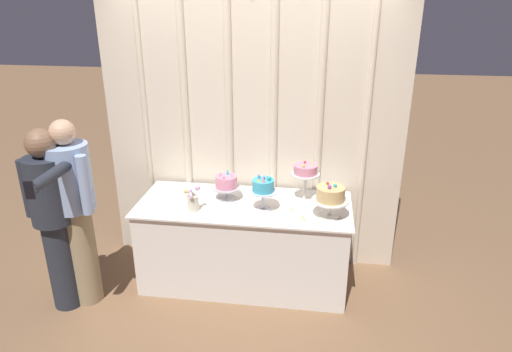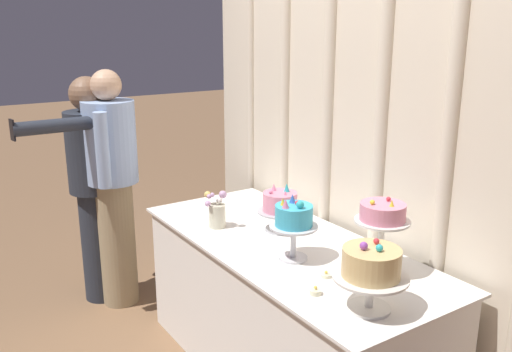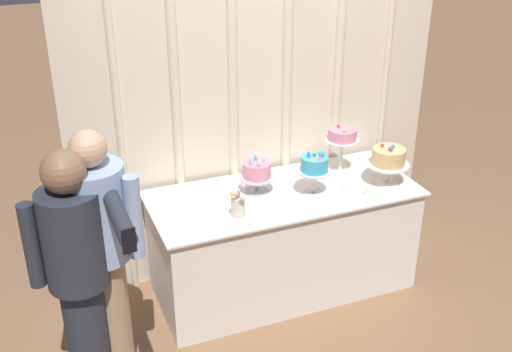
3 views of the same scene
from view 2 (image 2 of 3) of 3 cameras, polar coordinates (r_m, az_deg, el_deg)
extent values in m
cube|color=beige|center=(2.93, 10.57, 7.10)|extent=(2.72, 0.04, 2.88)
cylinder|color=beige|center=(3.69, -0.52, 9.05)|extent=(0.05, 0.05, 2.88)
cylinder|color=beige|center=(3.37, 3.08, 8.42)|extent=(0.07, 0.07, 2.88)
cylinder|color=beige|center=(3.06, 7.59, 7.58)|extent=(0.07, 0.07, 2.88)
cylinder|color=beige|center=(2.77, 13.07, 6.50)|extent=(0.07, 0.07, 2.88)
cylinder|color=beige|center=(2.52, 19.74, 5.09)|extent=(0.07, 0.07, 2.88)
cube|color=white|center=(3.00, 3.09, -14.02)|extent=(1.78, 0.73, 0.76)
cube|color=white|center=(2.83, 3.20, -7.17)|extent=(1.83, 0.78, 0.01)
cylinder|color=#B2B2B7|center=(2.99, 2.49, -5.58)|extent=(0.16, 0.16, 0.01)
cylinder|color=#B2B2B7|center=(2.97, 2.50, -4.65)|extent=(0.02, 0.02, 0.09)
cylinder|color=#B2B2B7|center=(2.95, 2.52, -3.72)|extent=(0.24, 0.24, 0.01)
cylinder|color=pink|center=(2.93, 2.53, -2.69)|extent=(0.19, 0.19, 0.10)
cone|color=pink|center=(2.88, 3.09, -1.76)|extent=(0.02, 0.02, 0.03)
cone|color=#2DB2B7|center=(2.93, 3.24, -1.21)|extent=(0.03, 0.03, 0.05)
cone|color=pink|center=(2.95, 1.88, -1.17)|extent=(0.03, 0.03, 0.04)
sphere|color=pink|center=(2.90, 1.56, -1.67)|extent=(0.02, 0.02, 0.02)
cylinder|color=silver|center=(2.64, 3.91, -8.53)|extent=(0.14, 0.14, 0.01)
cylinder|color=silver|center=(2.61, 3.94, -6.92)|extent=(0.03, 0.03, 0.15)
cylinder|color=silver|center=(2.58, 3.97, -5.28)|extent=(0.23, 0.23, 0.01)
cylinder|color=#3DB2D1|center=(2.56, 3.99, -4.14)|extent=(0.18, 0.18, 0.10)
sphere|color=#2DB2B7|center=(2.50, 4.64, -3.00)|extent=(0.04, 0.04, 0.04)
sphere|color=#DB333D|center=(2.55, 4.34, -2.82)|extent=(0.02, 0.02, 0.02)
cone|color=blue|center=(2.58, 3.84, -2.35)|extent=(0.03, 0.03, 0.04)
cone|color=yellow|center=(2.54, 2.83, -2.70)|extent=(0.02, 0.02, 0.03)
cone|color=pink|center=(2.50, 3.12, -2.87)|extent=(0.03, 0.03, 0.05)
cylinder|color=silver|center=(2.56, 12.75, -9.70)|extent=(0.13, 0.13, 0.01)
cylinder|color=silver|center=(2.51, 12.91, -7.20)|extent=(0.03, 0.03, 0.23)
cylinder|color=silver|center=(2.47, 13.08, -4.62)|extent=(0.25, 0.25, 0.01)
cylinder|color=pink|center=(2.46, 13.14, -3.67)|extent=(0.20, 0.20, 0.08)
cone|color=yellow|center=(2.41, 14.06, -2.78)|extent=(0.02, 0.02, 0.03)
sphere|color=#DB333D|center=(2.48, 13.72, -2.36)|extent=(0.02, 0.02, 0.02)
sphere|color=yellow|center=(2.42, 12.10, -2.71)|extent=(0.02, 0.02, 0.02)
cylinder|color=silver|center=(2.25, 11.72, -13.37)|extent=(0.17, 0.17, 0.01)
cylinder|color=silver|center=(2.22, 11.81, -11.85)|extent=(0.03, 0.03, 0.12)
cylinder|color=silver|center=(2.19, 11.91, -10.31)|extent=(0.30, 0.30, 0.01)
cylinder|color=#DBB775|center=(2.17, 12.00, -8.85)|extent=(0.23, 0.23, 0.11)
sphere|color=#2DB2B7|center=(2.12, 12.81, -7.36)|extent=(0.03, 0.03, 0.03)
sphere|color=#DB333D|center=(2.19, 12.50, -6.68)|extent=(0.02, 0.02, 0.02)
sphere|color=purple|center=(2.12, 11.23, -7.19)|extent=(0.03, 0.03, 0.03)
cylinder|color=beige|center=(3.02, -4.09, -4.19)|extent=(0.09, 0.09, 0.13)
sphere|color=white|center=(3.00, -3.87, -2.58)|extent=(0.03, 0.03, 0.03)
sphere|color=#CC9EC6|center=(2.95, -3.50, -1.95)|extent=(0.04, 0.04, 0.04)
sphere|color=#CC9EC6|center=(2.99, -4.94, -2.15)|extent=(0.03, 0.03, 0.03)
sphere|color=#CC9EC6|center=(2.96, -5.08, -2.90)|extent=(0.03, 0.03, 0.03)
sphere|color=#CC9EC6|center=(2.97, -4.60, -1.98)|extent=(0.03, 0.03, 0.03)
sphere|color=#E5C666|center=(3.01, -5.10, -1.95)|extent=(0.04, 0.04, 0.04)
cylinder|color=beige|center=(2.48, 7.35, -10.31)|extent=(0.05, 0.05, 0.01)
sphere|color=#F9CC4C|center=(2.47, 7.36, -9.95)|extent=(0.01, 0.01, 0.01)
cylinder|color=beige|center=(2.33, 6.24, -11.97)|extent=(0.05, 0.05, 0.02)
sphere|color=#F9CC4C|center=(2.32, 6.26, -11.52)|extent=(0.01, 0.01, 0.01)
cylinder|color=#9E8966|center=(3.83, -14.31, -6.82)|extent=(0.33, 0.33, 0.86)
cylinder|color=#93ADD6|center=(3.63, -15.04, 3.46)|extent=(0.46, 0.46, 0.53)
sphere|color=tan|center=(3.57, -15.45, 9.18)|extent=(0.20, 0.20, 0.20)
cylinder|color=#93ADD6|center=(3.83, -14.34, 4.00)|extent=(0.08, 0.08, 0.47)
cylinder|color=#93ADD6|center=(3.43, -15.81, 2.59)|extent=(0.08, 0.08, 0.47)
cylinder|color=#282D38|center=(3.94, -16.13, -6.94)|extent=(0.26, 0.26, 0.78)
cylinder|color=#282D38|center=(3.74, -16.88, 2.45)|extent=(0.36, 0.36, 0.54)
sphere|color=#846047|center=(3.68, -17.35, 8.23)|extent=(0.22, 0.22, 0.22)
cylinder|color=#282D38|center=(3.94, -17.41, 2.93)|extent=(0.08, 0.08, 0.47)
cylinder|color=#282D38|center=(3.44, -20.32, 4.94)|extent=(0.08, 0.47, 0.08)
cube|color=black|center=(3.40, -24.18, 4.42)|extent=(0.06, 0.02, 0.12)
camera|label=1|loc=(2.52, -90.06, 14.60)|focal=32.11mm
camera|label=3|loc=(4.20, -64.16, 19.47)|focal=43.95mm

